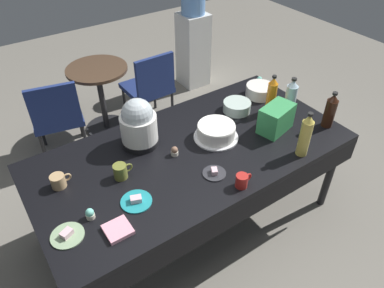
{
  "coord_description": "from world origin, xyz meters",
  "views": [
    {
      "loc": [
        -1.08,
        -1.59,
        2.36
      ],
      "look_at": [
        0.0,
        0.0,
        0.8
      ],
      "focal_mm": 33.88,
      "sensor_mm": 36.0,
      "label": 1
    }
  ],
  "objects_px": {
    "dessert_plate_sage": "(67,235)",
    "round_cafe_table": "(100,88)",
    "potluck_table": "(192,156)",
    "cupcake_rose": "(175,151)",
    "glass_salad_bowl": "(237,106)",
    "soda_bottle_cola": "(330,111)",
    "soda_bottle_orange_juice": "(271,96)",
    "coffee_mug_olive": "(121,171)",
    "cupcake_lemon": "(259,80)",
    "soda_carton": "(276,118)",
    "water_cooler": "(193,39)",
    "ceramic_snack_bowl": "(260,91)",
    "frosted_layer_cake": "(216,132)",
    "soda_bottle_ginger_ale": "(305,136)",
    "maroon_chair_left": "(57,115)",
    "dessert_plate_teal": "(136,201)",
    "cupcake_cocoa": "(90,214)",
    "dessert_plate_charcoal": "(214,173)",
    "coffee_mug_red": "(242,181)",
    "slow_cooker": "(138,124)",
    "coffee_mug_tan": "(59,181)",
    "maroon_chair_right": "(150,85)"
  },
  "relations": [
    {
      "from": "soda_bottle_orange_juice",
      "to": "coffee_mug_olive",
      "type": "height_order",
      "value": "soda_bottle_orange_juice"
    },
    {
      "from": "dessert_plate_sage",
      "to": "coffee_mug_tan",
      "type": "distance_m",
      "value": 0.4
    },
    {
      "from": "frosted_layer_cake",
      "to": "cupcake_rose",
      "type": "xyz_separation_m",
      "value": [
        -0.35,
        0.01,
        -0.02
      ]
    },
    {
      "from": "coffee_mug_red",
      "to": "slow_cooker",
      "type": "bearing_deg",
      "value": 113.65
    },
    {
      "from": "dessert_plate_sage",
      "to": "coffee_mug_olive",
      "type": "relative_size",
      "value": 1.4
    },
    {
      "from": "cupcake_cocoa",
      "to": "coffee_mug_olive",
      "type": "height_order",
      "value": "coffee_mug_olive"
    },
    {
      "from": "soda_bottle_orange_juice",
      "to": "cupcake_lemon",
      "type": "bearing_deg",
      "value": 57.47
    },
    {
      "from": "potluck_table",
      "to": "soda_bottle_orange_juice",
      "type": "distance_m",
      "value": 0.8
    },
    {
      "from": "glass_salad_bowl",
      "to": "soda_bottle_cola",
      "type": "xyz_separation_m",
      "value": [
        0.43,
        -0.53,
        0.09
      ]
    },
    {
      "from": "potluck_table",
      "to": "water_cooler",
      "type": "bearing_deg",
      "value": 55.44
    },
    {
      "from": "frosted_layer_cake",
      "to": "ceramic_snack_bowl",
      "type": "relative_size",
      "value": 1.37
    },
    {
      "from": "glass_salad_bowl",
      "to": "water_cooler",
      "type": "bearing_deg",
      "value": 66.53
    },
    {
      "from": "ceramic_snack_bowl",
      "to": "cupcake_lemon",
      "type": "distance_m",
      "value": 0.21
    },
    {
      "from": "dessert_plate_sage",
      "to": "round_cafe_table",
      "type": "relative_size",
      "value": 0.25
    },
    {
      "from": "frosted_layer_cake",
      "to": "maroon_chair_left",
      "type": "bearing_deg",
      "value": 120.18
    },
    {
      "from": "slow_cooker",
      "to": "coffee_mug_red",
      "type": "distance_m",
      "value": 0.8
    },
    {
      "from": "soda_bottle_cola",
      "to": "cupcake_lemon",
      "type": "bearing_deg",
      "value": 89.07
    },
    {
      "from": "coffee_mug_red",
      "to": "soda_carton",
      "type": "height_order",
      "value": "soda_carton"
    },
    {
      "from": "soda_bottle_cola",
      "to": "dessert_plate_sage",
      "type": "bearing_deg",
      "value": 176.84
    },
    {
      "from": "glass_salad_bowl",
      "to": "frosted_layer_cake",
      "type": "bearing_deg",
      "value": -151.84
    },
    {
      "from": "slow_cooker",
      "to": "maroon_chair_right",
      "type": "bearing_deg",
      "value": 58.87
    },
    {
      "from": "dessert_plate_sage",
      "to": "cupcake_rose",
      "type": "bearing_deg",
      "value": 16.38
    },
    {
      "from": "dessert_plate_sage",
      "to": "soda_bottle_orange_juice",
      "type": "height_order",
      "value": "soda_bottle_orange_juice"
    },
    {
      "from": "potluck_table",
      "to": "round_cafe_table",
      "type": "height_order",
      "value": "potluck_table"
    },
    {
      "from": "ceramic_snack_bowl",
      "to": "dessert_plate_charcoal",
      "type": "distance_m",
      "value": 1.05
    },
    {
      "from": "potluck_table",
      "to": "cupcake_lemon",
      "type": "xyz_separation_m",
      "value": [
        1.01,
        0.43,
        0.09
      ]
    },
    {
      "from": "cupcake_lemon",
      "to": "dessert_plate_teal",
      "type": "bearing_deg",
      "value": -157.64
    },
    {
      "from": "ceramic_snack_bowl",
      "to": "cupcake_cocoa",
      "type": "height_order",
      "value": "ceramic_snack_bowl"
    },
    {
      "from": "glass_salad_bowl",
      "to": "round_cafe_table",
      "type": "xyz_separation_m",
      "value": [
        -0.62,
        1.38,
        -0.29
      ]
    },
    {
      "from": "cupcake_rose",
      "to": "maroon_chair_left",
      "type": "distance_m",
      "value": 1.44
    },
    {
      "from": "soda_bottle_orange_juice",
      "to": "coffee_mug_olive",
      "type": "relative_size",
      "value": 2.5
    },
    {
      "from": "cupcake_lemon",
      "to": "round_cafe_table",
      "type": "bearing_deg",
      "value": 132.47
    },
    {
      "from": "soda_bottle_ginger_ale",
      "to": "coffee_mug_red",
      "type": "relative_size",
      "value": 2.87
    },
    {
      "from": "potluck_table",
      "to": "cupcake_rose",
      "type": "relative_size",
      "value": 32.59
    },
    {
      "from": "dessert_plate_teal",
      "to": "soda_carton",
      "type": "height_order",
      "value": "soda_carton"
    },
    {
      "from": "dessert_plate_teal",
      "to": "soda_carton",
      "type": "xyz_separation_m",
      "value": [
        1.18,
        0.06,
        0.09
      ]
    },
    {
      "from": "cupcake_cocoa",
      "to": "soda_bottle_orange_juice",
      "type": "bearing_deg",
      "value": 7.89
    },
    {
      "from": "dessert_plate_teal",
      "to": "soda_carton",
      "type": "relative_size",
      "value": 0.72
    },
    {
      "from": "cupcake_lemon",
      "to": "maroon_chair_left",
      "type": "distance_m",
      "value": 1.86
    },
    {
      "from": "dessert_plate_teal",
      "to": "maroon_chair_left",
      "type": "xyz_separation_m",
      "value": [
        -0.02,
        1.58,
        -0.27
      ]
    },
    {
      "from": "coffee_mug_olive",
      "to": "potluck_table",
      "type": "bearing_deg",
      "value": -2.95
    },
    {
      "from": "frosted_layer_cake",
      "to": "cupcake_cocoa",
      "type": "xyz_separation_m",
      "value": [
        -1.03,
        -0.19,
        -0.02
      ]
    },
    {
      "from": "glass_salad_bowl",
      "to": "soda_bottle_ginger_ale",
      "type": "relative_size",
      "value": 0.65
    },
    {
      "from": "soda_bottle_orange_juice",
      "to": "coffee_mug_red",
      "type": "distance_m",
      "value": 0.88
    },
    {
      "from": "ceramic_snack_bowl",
      "to": "cupcake_lemon",
      "type": "height_order",
      "value": "ceramic_snack_bowl"
    },
    {
      "from": "slow_cooker",
      "to": "round_cafe_table",
      "type": "relative_size",
      "value": 0.49
    },
    {
      "from": "soda_bottle_ginger_ale",
      "to": "maroon_chair_left",
      "type": "xyz_separation_m",
      "value": [
        -1.16,
        1.82,
        -0.41
      ]
    },
    {
      "from": "cupcake_lemon",
      "to": "soda_carton",
      "type": "height_order",
      "value": "soda_carton"
    },
    {
      "from": "dessert_plate_sage",
      "to": "water_cooler",
      "type": "distance_m",
      "value": 3.09
    },
    {
      "from": "coffee_mug_tan",
      "to": "round_cafe_table",
      "type": "bearing_deg",
      "value": 59.91
    }
  ]
}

